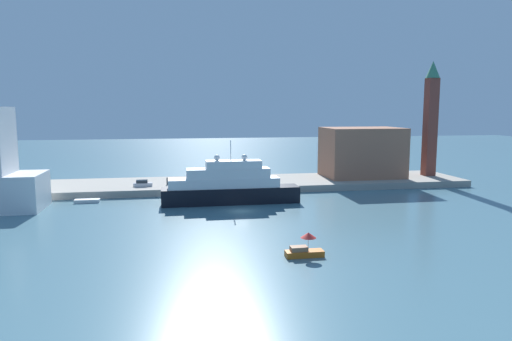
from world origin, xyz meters
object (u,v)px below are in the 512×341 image
(small_motorboat, at_px, (305,248))
(mooring_bollard, at_px, (231,185))
(large_yacht, at_px, (229,186))
(bell_tower, at_px, (431,115))
(harbor_building, at_px, (362,152))
(parked_car, at_px, (143,184))
(work_barge, at_px, (87,201))
(person_figure, at_px, (167,181))

(small_motorboat, relative_size, mooring_bollard, 5.46)
(large_yacht, xyz_separation_m, bell_tower, (51.06, 18.32, 13.00))
(harbor_building, height_order, parked_car, harbor_building)
(harbor_building, distance_m, bell_tower, 19.04)
(harbor_building, height_order, bell_tower, bell_tower)
(work_barge, distance_m, bell_tower, 80.20)
(work_barge, xyz_separation_m, parked_car, (9.80, 8.52, 1.70))
(small_motorboat, height_order, parked_car, small_motorboat)
(large_yacht, relative_size, work_barge, 5.59)
(large_yacht, height_order, parked_car, large_yacht)
(bell_tower, bearing_deg, parked_car, -176.32)
(harbor_building, bearing_deg, bell_tower, -3.65)
(harbor_building, bearing_deg, small_motorboat, -118.91)
(small_motorboat, bearing_deg, bell_tower, 48.35)
(small_motorboat, bearing_deg, harbor_building, 61.09)
(work_barge, bearing_deg, parked_car, 41.00)
(small_motorboat, xyz_separation_m, parked_car, (-21.91, 47.18, 0.96))
(person_figure, distance_m, mooring_bollard, 14.07)
(work_barge, distance_m, parked_car, 13.10)
(large_yacht, xyz_separation_m, person_figure, (-11.61, 15.27, -1.05))
(work_barge, xyz_separation_m, bell_tower, (77.55, 12.87, 15.92))
(small_motorboat, height_order, bell_tower, bell_tower)
(large_yacht, distance_m, bell_tower, 55.78)
(large_yacht, relative_size, small_motorboat, 5.55)
(work_barge, xyz_separation_m, harbor_building, (60.76, 13.94, 6.99))
(large_yacht, xyz_separation_m, work_barge, (-26.49, 5.45, -2.92))
(bell_tower, relative_size, person_figure, 17.21)
(parked_car, bearing_deg, large_yacht, -39.92)
(small_motorboat, bearing_deg, large_yacht, 98.93)
(mooring_bollard, bearing_deg, bell_tower, 9.32)
(harbor_building, xyz_separation_m, mooring_bollard, (-32.77, -9.20, -5.43))
(small_motorboat, bearing_deg, mooring_bollard, 94.89)
(harbor_building, bearing_deg, work_barge, -167.08)
(bell_tower, xyz_separation_m, mooring_bollard, (-49.55, -8.14, -14.36))
(large_yacht, xyz_separation_m, harbor_building, (34.27, 19.39, 4.07))
(harbor_building, relative_size, mooring_bollard, 21.25)
(work_barge, distance_m, person_figure, 17.93)
(parked_car, bearing_deg, mooring_bollard, -11.74)
(harbor_building, bearing_deg, person_figure, -174.87)
(mooring_bollard, bearing_deg, parked_car, 168.26)
(large_yacht, distance_m, mooring_bollard, 10.38)
(person_figure, xyz_separation_m, mooring_bollard, (13.11, -5.09, -0.31))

